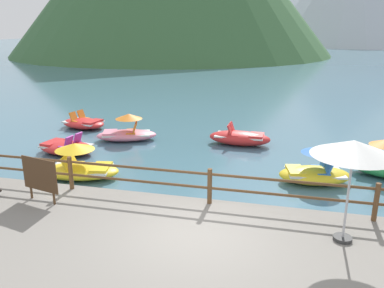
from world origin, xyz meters
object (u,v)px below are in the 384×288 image
at_px(beach_umbrella, 354,150).
at_px(pedal_boat_6, 66,147).
at_px(sign_board, 40,175).
at_px(pedal_boat_2, 80,167).
at_px(pedal_boat_1, 240,138).
at_px(pedal_boat_4, 84,123).
at_px(pedal_boat_0, 127,132).
at_px(pedal_boat_5, 315,171).

distance_m(beach_umbrella, pedal_boat_6, 11.12).
relative_size(sign_board, pedal_boat_2, 0.43).
bearing_deg(beach_umbrella, pedal_boat_1, 112.13).
distance_m(pedal_boat_2, pedal_boat_4, 6.76).
bearing_deg(sign_board, pedal_boat_0, 95.20).
xyz_separation_m(beach_umbrella, pedal_boat_2, (-7.83, 2.84, -2.07)).
xyz_separation_m(pedal_boat_2, pedal_boat_4, (-3.15, 5.98, -0.13)).
height_order(pedal_boat_5, pedal_boat_6, pedal_boat_5).
xyz_separation_m(pedal_boat_4, pedal_boat_6, (1.32, -3.79, -0.00)).
relative_size(beach_umbrella, pedal_boat_2, 0.82).
relative_size(beach_umbrella, pedal_boat_4, 0.90).
distance_m(sign_board, beach_umbrella, 7.55).
bearing_deg(sign_board, pedal_boat_2, 98.66).
distance_m(sign_board, pedal_boat_5, 8.20).
bearing_deg(pedal_boat_2, beach_umbrella, -19.96).
relative_size(pedal_boat_2, pedal_boat_5, 1.11).
bearing_deg(sign_board, pedal_boat_5, 29.75).
height_order(sign_board, pedal_boat_1, sign_board).
bearing_deg(beach_umbrella, pedal_boat_2, 160.04).
relative_size(beach_umbrella, pedal_boat_6, 0.89).
height_order(pedal_boat_4, pedal_boat_6, pedal_boat_4).
height_order(pedal_boat_1, pedal_boat_6, pedal_boat_1).
relative_size(sign_board, beach_umbrella, 0.53).
bearing_deg(pedal_boat_5, pedal_boat_6, 175.09).
bearing_deg(pedal_boat_5, pedal_boat_2, -169.47).
bearing_deg(pedal_boat_4, pedal_boat_1, -7.24).
bearing_deg(pedal_boat_1, sign_board, -118.99).
xyz_separation_m(pedal_boat_1, pedal_boat_5, (2.85, -3.60, 0.10)).
distance_m(sign_board, pedal_boat_0, 7.20).
distance_m(sign_board, pedal_boat_4, 9.39).
distance_m(pedal_boat_1, pedal_boat_4, 7.86).
bearing_deg(pedal_boat_2, pedal_boat_6, 129.81).
height_order(beach_umbrella, pedal_boat_1, beach_umbrella).
height_order(pedal_boat_0, pedal_boat_6, pedal_boat_0).
distance_m(pedal_boat_4, pedal_boat_6, 4.01).
relative_size(sign_board, pedal_boat_6, 0.47).
distance_m(pedal_boat_2, pedal_boat_5, 7.62).
bearing_deg(pedal_boat_4, sign_board, -67.66).
bearing_deg(pedal_boat_2, pedal_boat_1, 47.08).
bearing_deg(beach_umbrella, pedal_boat_5, 94.57).
bearing_deg(pedal_boat_6, pedal_boat_1, 23.40).
height_order(pedal_boat_2, pedal_boat_4, pedal_boat_2).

